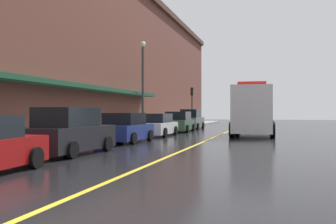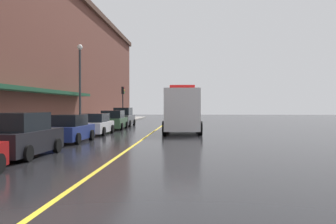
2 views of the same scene
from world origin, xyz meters
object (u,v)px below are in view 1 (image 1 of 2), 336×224
at_px(parked_car_3, 157,125).
at_px(parked_car_5, 191,120).
at_px(parked_car_1, 70,132).
at_px(traffic_light_near, 192,99).
at_px(parked_car_4, 179,122).
at_px(parked_car_2, 126,129).
at_px(street_lamp_left, 143,76).
at_px(box_truck, 253,111).

height_order(parked_car_3, parked_car_5, parked_car_5).
height_order(parked_car_1, parked_car_5, parked_car_5).
relative_size(parked_car_5, traffic_light_near, 1.03).
distance_m(parked_car_3, parked_car_5, 11.60).
relative_size(parked_car_4, traffic_light_near, 1.03).
bearing_deg(parked_car_2, parked_car_5, 1.47).
height_order(street_lamp_left, traffic_light_near, street_lamp_left).
bearing_deg(box_truck, parked_car_4, -118.95).
bearing_deg(traffic_light_near, street_lamp_left, -92.45).
distance_m(parked_car_5, box_truck, 10.97).
height_order(parked_car_1, parked_car_2, parked_car_1).
relative_size(parked_car_2, street_lamp_left, 0.61).
xyz_separation_m(parked_car_5, traffic_light_near, (-1.27, 6.54, 2.27)).
relative_size(parked_car_1, parked_car_5, 1.04).
relative_size(parked_car_4, street_lamp_left, 0.64).
height_order(parked_car_4, traffic_light_near, traffic_light_near).
bearing_deg(parked_car_3, box_truck, -66.80).
xyz_separation_m(parked_car_3, parked_car_4, (0.08, 6.05, 0.06)).
bearing_deg(traffic_light_near, box_truck, -63.59).
relative_size(parked_car_1, parked_car_4, 1.04).
height_order(parked_car_2, box_truck, box_truck).
distance_m(parked_car_3, parked_car_4, 6.05).
height_order(parked_car_1, parked_car_3, parked_car_1).
bearing_deg(street_lamp_left, traffic_light_near, 87.55).
distance_m(parked_car_2, box_truck, 10.70).
bearing_deg(traffic_light_near, parked_car_4, -83.53).
height_order(box_truck, traffic_light_near, traffic_light_near).
bearing_deg(street_lamp_left, parked_car_4, 58.82).
bearing_deg(street_lamp_left, parked_car_2, -77.24).
bearing_deg(parked_car_1, traffic_light_near, 4.40).
distance_m(parked_car_3, street_lamp_left, 4.95).
relative_size(parked_car_5, box_truck, 0.55).
xyz_separation_m(parked_car_2, street_lamp_left, (-1.92, 8.50, 3.64)).
bearing_deg(street_lamp_left, parked_car_1, -82.39).
xyz_separation_m(box_truck, street_lamp_left, (-8.32, -0.03, 2.68)).
relative_size(parked_car_1, street_lamp_left, 0.66).
distance_m(parked_car_1, traffic_light_near, 30.22).
bearing_deg(parked_car_1, street_lamp_left, 9.55).
bearing_deg(parked_car_3, parked_car_2, 179.75).
xyz_separation_m(parked_car_3, box_truck, (6.36, 2.72, 0.98)).
relative_size(parked_car_3, parked_car_5, 1.02).
height_order(parked_car_3, parked_car_4, parked_car_4).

